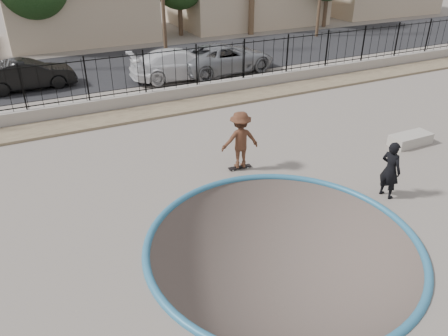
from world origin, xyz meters
TOP-DOWN VIEW (x-y plane):
  - ground at (0.00, 12.00)m, footprint 120.00×120.00m
  - bowl_pit at (0.00, -1.00)m, footprint 6.84×6.84m
  - coping_ring at (0.00, -1.00)m, footprint 7.04×7.04m
  - rock_strip at (0.00, 9.20)m, footprint 42.00×1.60m
  - retaining_wall at (0.00, 10.30)m, footprint 42.00×0.45m
  - fence at (0.00, 10.30)m, footprint 40.00×0.04m
  - street at (0.00, 17.00)m, footprint 90.00×8.00m
  - house_center at (0.00, 26.50)m, footprint 10.60×8.60m
  - skater at (0.90, 3.00)m, footprint 1.33×0.90m
  - skateboard at (0.90, 3.00)m, footprint 0.80×0.26m
  - videographer at (4.00, -0.42)m, footprint 0.51×0.69m
  - concrete_ledge at (7.45, 1.89)m, footprint 1.60×0.70m
  - car_b at (-4.55, 15.00)m, footprint 4.46×1.72m
  - car_c at (2.84, 13.40)m, footprint 5.44×2.50m
  - car_d at (5.54, 13.40)m, footprint 5.84×3.11m

SIDE VIEW (x-z plane):
  - ground at x=0.00m, z-range -2.20..0.00m
  - bowl_pit at x=0.00m, z-range -0.90..0.90m
  - coping_ring at x=0.00m, z-range -0.10..0.10m
  - street at x=0.00m, z-range 0.00..0.04m
  - rock_strip at x=0.00m, z-range 0.00..0.11m
  - skateboard at x=0.90m, z-range 0.02..0.09m
  - concrete_ledge at x=7.45m, z-range 0.00..0.40m
  - retaining_wall at x=0.00m, z-range 0.00..0.60m
  - car_b at x=-4.55m, z-range 0.04..1.48m
  - car_c at x=2.84m, z-range 0.04..1.58m
  - car_d at x=5.54m, z-range 0.04..1.60m
  - videographer at x=4.00m, z-range 0.00..1.75m
  - skater at x=0.90m, z-range 0.00..1.90m
  - fence at x=0.00m, z-range 0.60..2.40m
  - house_center at x=0.00m, z-range 0.02..3.92m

